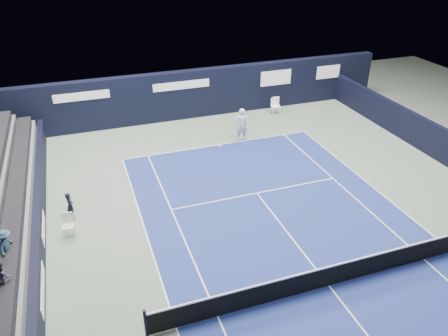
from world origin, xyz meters
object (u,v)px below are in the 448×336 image
(folding_chair_back_a, at_px, (276,102))
(line_judge_chair, at_px, (68,223))
(folding_chair_back_b, at_px, (275,105))
(tennis_player, at_px, (241,124))
(tennis_net, at_px, (331,275))

(folding_chair_back_a, distance_m, line_judge_chair, 16.46)
(folding_chair_back_b, bearing_deg, tennis_player, -132.41)
(folding_chair_back_a, relative_size, folding_chair_back_b, 1.02)
(folding_chair_back_b, distance_m, tennis_net, 16.07)
(folding_chair_back_b, xyz_separation_m, tennis_net, (-5.06, -15.26, -0.08))
(folding_chair_back_b, distance_m, line_judge_chair, 16.31)
(tennis_net, bearing_deg, folding_chair_back_a, 71.29)
(folding_chair_back_a, height_order, tennis_player, tennis_player)
(line_judge_chair, bearing_deg, tennis_net, -30.09)
(folding_chair_back_a, relative_size, tennis_net, 0.08)
(tennis_net, height_order, tennis_player, tennis_player)
(tennis_net, relative_size, tennis_player, 6.58)
(folding_chair_back_a, distance_m, tennis_player, 4.97)
(folding_chair_back_a, bearing_deg, line_judge_chair, -141.36)
(folding_chair_back_a, height_order, line_judge_chair, folding_chair_back_a)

